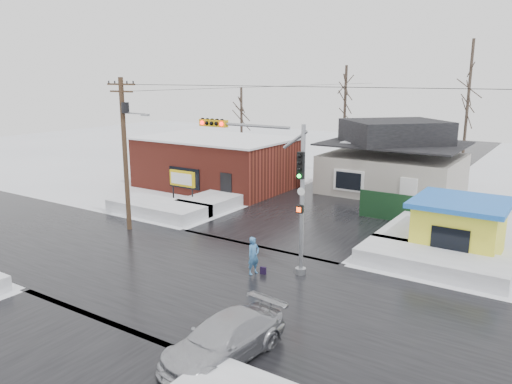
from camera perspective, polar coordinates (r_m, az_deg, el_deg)
The scene contains 20 objects.
ground at distance 23.58m, azimuth -7.17°, elevation -9.58°, with size 120.00×120.00×0.00m, color white.
road_ns at distance 23.58m, azimuth -7.17°, elevation -9.56°, with size 10.00×120.00×0.02m, color black.
road_ew at distance 23.58m, azimuth -7.17°, elevation -9.56°, with size 120.00×10.00×0.02m, color black.
snowbank_nw at distance 34.14m, azimuth -11.12°, elevation -1.82°, with size 7.00×3.00×0.80m, color white.
snowbank_ne at distance 25.54m, azimuth 19.53°, elevation -7.49°, with size 7.00×3.00×0.80m, color white.
snowbank_nside_w at distance 36.55m, azimuth -3.40°, elevation -0.60°, with size 3.00×8.00×0.80m, color white.
snowbank_nside_e at distance 30.61m, azimuth 18.20°, elevation -3.99°, with size 3.00×8.00×0.80m, color white.
traffic_signal at distance 23.18m, azimuth 1.88°, elevation 1.87°, with size 6.05×0.68×7.00m.
utility_pole at distance 30.10m, azimuth -14.70°, elevation 5.16°, with size 3.15×0.44×9.00m.
brick_building at distance 41.70m, azimuth -4.57°, elevation 3.45°, with size 12.20×8.20×4.12m.
marquee_sign at distance 35.57m, azimuth -8.43°, elevation 1.40°, with size 2.20×0.21×2.55m.
house at distance 40.86m, azimuth 15.43°, elevation 3.58°, with size 10.40×8.40×5.76m.
kiosk at distance 27.92m, azimuth 22.20°, elevation -3.67°, with size 4.60×4.60×2.88m.
fence at distance 32.46m, azimuth 18.36°, elevation -2.12°, with size 8.00×0.12×1.80m, color black.
tree_far_left at distance 46.22m, azimuth 10.21°, elevation 11.55°, with size 3.00×3.00×10.00m.
tree_far_mid at distance 45.21m, azimuth 23.35°, elevation 12.70°, with size 3.00×3.00×12.00m.
tree_far_west at distance 49.41m, azimuth -1.69°, elevation 9.99°, with size 3.00×3.00×8.00m.
pedestrian at distance 23.38m, azimuth -0.29°, elevation -7.32°, with size 0.65×0.43×1.79m, color teal.
car at distance 16.94m, azimuth -3.66°, elevation -16.48°, with size 1.96×4.82×1.40m, color #AEAFB5.
shopping_bag at distance 23.58m, azimuth 0.82°, elevation -9.02°, with size 0.28×0.12×0.35m, color black.
Camera 1 is at (14.26, -16.44, 9.06)m, focal length 35.00 mm.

